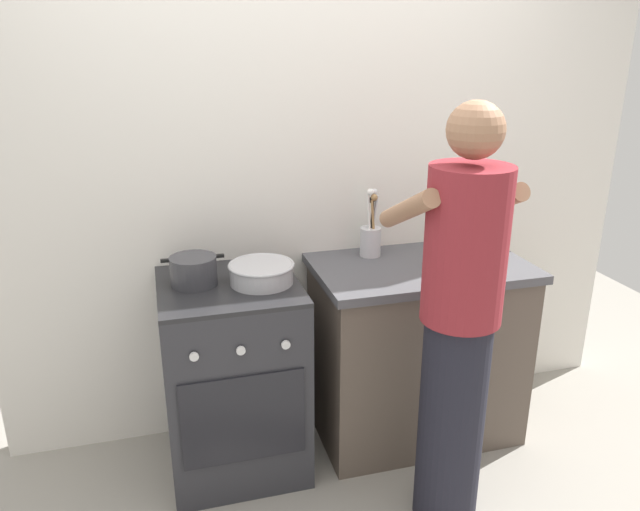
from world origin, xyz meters
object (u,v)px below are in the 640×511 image
object	(u,v)px
mixing_bowl	(261,272)
spice_bottle	(434,255)
utensil_crock	(371,237)
person	(458,328)
pot	(194,271)
oil_bottle	(463,238)
stove_range	(233,376)

from	to	relation	value
mixing_bowl	spice_bottle	bearing A→B (deg)	1.39
utensil_crock	person	xyz separation A→B (m)	(0.08, -0.76, -0.14)
pot	mixing_bowl	size ratio (longest dim) A/B	0.93
utensil_crock	person	distance (m)	0.77
utensil_crock	spice_bottle	bearing A→B (deg)	-37.36
pot	oil_bottle	size ratio (longest dim) A/B	1.04
stove_range	utensil_crock	bearing A→B (deg)	14.15
mixing_bowl	person	world-z (taller)	person
pot	spice_bottle	distance (m)	1.10
utensil_crock	person	bearing A→B (deg)	-84.08
stove_range	pot	size ratio (longest dim) A/B	3.41
pot	utensil_crock	world-z (taller)	utensil_crock
mixing_bowl	oil_bottle	xyz separation A→B (m)	(0.97, 0.04, 0.06)
pot	oil_bottle	world-z (taller)	oil_bottle
mixing_bowl	utensil_crock	size ratio (longest dim) A/B	0.85
oil_bottle	person	world-z (taller)	person
stove_range	spice_bottle	distance (m)	1.07
stove_range	oil_bottle	xyz separation A→B (m)	(1.11, 0.01, 0.56)
pot	stove_range	bearing A→B (deg)	-13.26
mixing_bowl	oil_bottle	size ratio (longest dim) A/B	1.13
utensil_crock	spice_bottle	world-z (taller)	utensil_crock
pot	person	bearing A→B (deg)	-33.31
utensil_crock	oil_bottle	size ratio (longest dim) A/B	1.32
utensil_crock	oil_bottle	world-z (taller)	utensil_crock
person	utensil_crock	bearing A→B (deg)	95.92
mixing_bowl	utensil_crock	xyz separation A→B (m)	(0.57, 0.21, 0.05)
person	spice_bottle	bearing A→B (deg)	73.68
stove_range	utensil_crock	xyz separation A→B (m)	(0.71, 0.18, 0.55)
spice_bottle	person	distance (m)	0.60
stove_range	spice_bottle	bearing A→B (deg)	-0.48
mixing_bowl	oil_bottle	bearing A→B (deg)	2.44
mixing_bowl	spice_bottle	xyz separation A→B (m)	(0.81, 0.02, -0.01)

